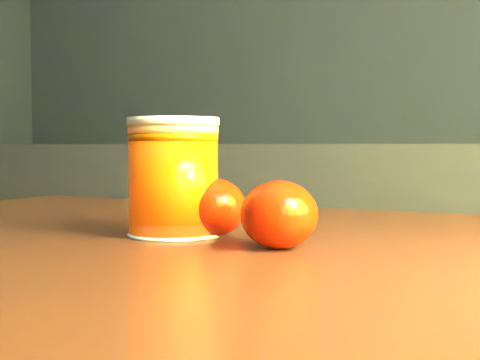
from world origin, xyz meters
The scene contains 5 objects.
kitchen_counter centered at (0.00, 1.45, 0.45)m, with size 3.15×0.60×0.90m, color #515055.
table centered at (0.90, 0.05, 0.70)m, with size 1.19×0.93×0.81m.
juice_glass centered at (0.84, 0.07, 0.86)m, with size 0.09×0.09×0.11m.
orange_front centered at (0.97, 0.06, 0.84)m, with size 0.07×0.07×0.06m, color red.
orange_back centered at (0.88, 0.09, 0.84)m, with size 0.06×0.06×0.06m, color red.
Camera 1 is at (1.29, -0.41, 0.90)m, focal length 50.00 mm.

